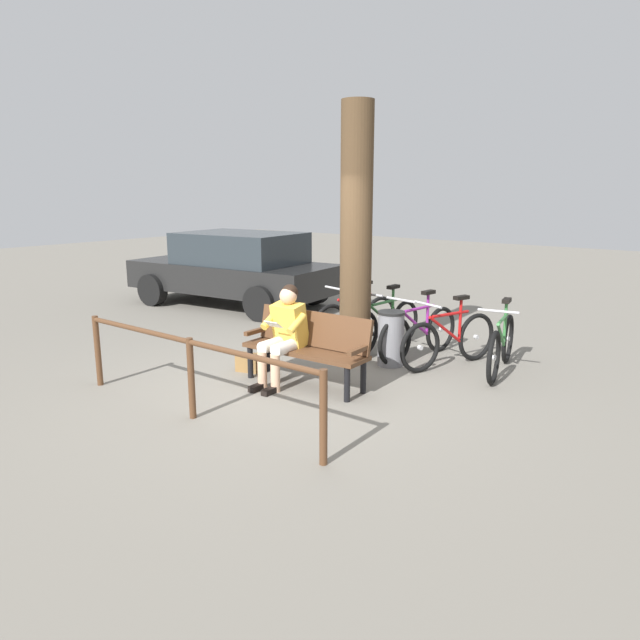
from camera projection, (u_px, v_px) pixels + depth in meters
name	position (u px, v px, depth m)	size (l,w,h in m)	color
ground_plane	(287.00, 388.00, 6.92)	(40.00, 40.00, 0.00)	slate
bench	(308.00, 343.00, 6.96)	(1.62, 0.55, 0.87)	#51331E
person_reading	(284.00, 330.00, 6.93)	(0.50, 0.78, 1.20)	gold
handbag	(248.00, 362.00, 7.51)	(0.30, 0.14, 0.24)	olive
tree_trunk	(356.00, 235.00, 7.78)	(0.43, 0.43, 3.42)	#4C3823
litter_bin	(391.00, 338.00, 7.73)	(0.36, 0.36, 0.73)	slate
bicycle_black	(501.00, 345.00, 7.42)	(0.52, 1.66, 0.94)	black
bicycle_orange	(449.00, 340.00, 7.69)	(0.67, 1.61, 0.94)	black
bicycle_silver	(419.00, 333.00, 8.05)	(0.48, 1.67, 0.94)	black
bicycle_purple	(385.00, 326.00, 8.49)	(0.48, 1.68, 0.94)	black
bicycle_green	(356.00, 319.00, 8.90)	(0.55, 1.65, 0.94)	black
railing_fence	(190.00, 362.00, 5.87)	(3.46, 0.10, 0.85)	#51331E
parked_car	(236.00, 267.00, 11.67)	(4.38, 2.40, 1.47)	black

